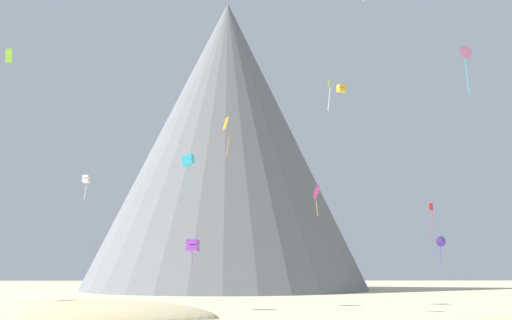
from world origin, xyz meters
name	(u,v)px	position (x,y,z in m)	size (l,w,h in m)	color
dune_foreground_left	(85,320)	(-16.91, 23.39, 0.00)	(25.62, 14.85, 3.85)	#C6B284
bush_scatter_east	(137,320)	(-11.51, 20.64, 0.24)	(1.46, 1.46, 0.48)	#386633
rock_massif	(230,150)	(-4.67, 102.98, 32.66)	(84.22, 84.22, 69.90)	slate
kite_white_mid	(86,179)	(-26.16, 56.04, 18.43)	(1.10, 1.14, 3.96)	white
kite_red_low	(431,213)	(24.67, 47.13, 12.45)	(0.69, 0.48, 5.12)	red
kite_gold_high	(342,88)	(12.31, 46.14, 30.32)	(1.34, 1.36, 1.12)	gold
kite_magenta_mid	(316,191)	(8.19, 45.60, 15.30)	(1.79, 2.38, 4.41)	#D1339E
kite_yellow_mid	(329,89)	(7.75, 28.56, 24.70)	(0.36, 0.78, 3.56)	yellow
kite_pink_high	(465,54)	(24.06, 29.81, 29.54)	(1.66, 0.73, 5.86)	pink
kite_indigo_low	(441,242)	(22.46, 37.14, 8.04)	(1.30, 0.42, 3.37)	#5138B2
kite_violet_low	(193,246)	(-7.84, 36.02, 7.53)	(1.60, 1.64, 2.92)	purple
kite_orange_mid	(226,127)	(-3.82, 30.61, 20.70)	(0.91, 1.21, 4.76)	orange
kite_cyan_mid	(188,160)	(-9.16, 42.33, 18.99)	(1.73, 1.65, 4.58)	#33BCDB
kite_lime_mid	(9,56)	(-24.16, 18.68, 24.71)	(0.69, 0.39, 1.32)	#8CD133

